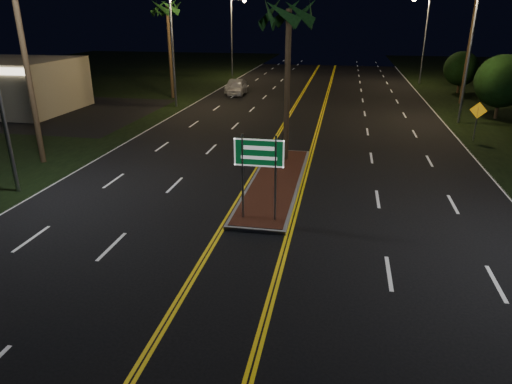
% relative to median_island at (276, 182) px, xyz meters
% --- Properties ---
extents(ground, '(120.00, 120.00, 0.00)m').
position_rel_median_island_xyz_m(ground, '(0.00, -7.00, -0.08)').
color(ground, black).
rests_on(ground, ground).
extents(median_island, '(2.25, 10.25, 0.17)m').
position_rel_median_island_xyz_m(median_island, '(0.00, 0.00, 0.00)').
color(median_island, gray).
rests_on(median_island, ground).
extents(highway_sign, '(1.80, 0.08, 3.20)m').
position_rel_median_island_xyz_m(highway_sign, '(0.00, -4.20, 2.32)').
color(highway_sign, gray).
rests_on(highway_sign, ground).
extents(streetlight_left_near, '(1.91, 0.44, 9.00)m').
position_rel_median_island_xyz_m(streetlight_left_near, '(-10.61, -3.00, 5.57)').
color(streetlight_left_near, gray).
rests_on(streetlight_left_near, ground).
extents(streetlight_left_mid, '(1.91, 0.44, 9.00)m').
position_rel_median_island_xyz_m(streetlight_left_mid, '(-10.61, 17.00, 5.57)').
color(streetlight_left_mid, gray).
rests_on(streetlight_left_mid, ground).
extents(streetlight_left_far, '(1.91, 0.44, 9.00)m').
position_rel_median_island_xyz_m(streetlight_left_far, '(-10.61, 37.00, 5.57)').
color(streetlight_left_far, gray).
rests_on(streetlight_left_far, ground).
extents(streetlight_right_mid, '(1.91, 0.44, 9.00)m').
position_rel_median_island_xyz_m(streetlight_right_mid, '(10.61, 15.00, 5.57)').
color(streetlight_right_mid, gray).
rests_on(streetlight_right_mid, ground).
extents(streetlight_right_far, '(1.91, 0.44, 9.00)m').
position_rel_median_island_xyz_m(streetlight_right_far, '(10.61, 35.00, 5.57)').
color(streetlight_right_far, gray).
rests_on(streetlight_right_far, ground).
extents(palm_median, '(2.40, 2.40, 8.30)m').
position_rel_median_island_xyz_m(palm_median, '(0.00, 3.50, 7.19)').
color(palm_median, '#382819').
rests_on(palm_median, ground).
extents(palm_left_far, '(2.40, 2.40, 8.80)m').
position_rel_median_island_xyz_m(palm_left_far, '(-12.80, 21.00, 7.66)').
color(palm_left_far, '#382819').
rests_on(palm_left_far, ground).
extents(shrub_mid, '(3.78, 3.78, 4.62)m').
position_rel_median_island_xyz_m(shrub_mid, '(14.00, 17.00, 2.64)').
color(shrub_mid, '#382819').
rests_on(shrub_mid, ground).
extents(shrub_far, '(3.24, 3.24, 3.96)m').
position_rel_median_island_xyz_m(shrub_far, '(13.80, 29.00, 2.25)').
color(shrub_far, '#382819').
rests_on(shrub_far, ground).
extents(car_near, '(1.95, 4.39, 1.45)m').
position_rel_median_island_xyz_m(car_near, '(-7.30, 23.89, 0.64)').
color(car_near, white).
rests_on(car_near, ground).
extents(car_far, '(1.99, 4.49, 1.49)m').
position_rel_median_island_xyz_m(car_far, '(-7.73, 25.03, 0.66)').
color(car_far, '#9B9EA4').
rests_on(car_far, ground).
extents(warning_sign, '(0.92, 0.43, 2.37)m').
position_rel_median_island_xyz_m(warning_sign, '(10.80, 9.87, 1.45)').
color(warning_sign, gray).
rests_on(warning_sign, ground).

